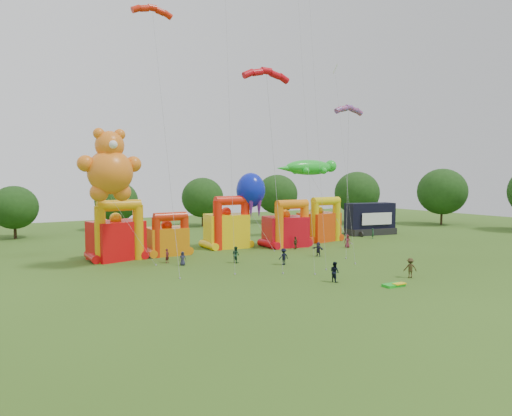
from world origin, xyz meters
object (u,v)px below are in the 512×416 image
teddy_bear_kite (115,180)px  spectator_0 (183,259)px  gecko_kite (317,182)px  spectator_4 (296,243)px  stage_trailer (370,219)px  bouncy_castle_2 (227,228)px  bouncy_castle_0 (117,237)px  octopus_kite (253,199)px

teddy_bear_kite → spectator_0: bearing=-18.7°
gecko_kite → spectator_4: bearing=-142.3°
stage_trailer → teddy_bear_kite: teddy_bear_kite is taller
gecko_kite → spectator_4: 14.88m
stage_trailer → spectator_0: size_ratio=5.75×
gecko_kite → teddy_bear_kite: bearing=-166.9°
bouncy_castle_2 → spectator_0: (-10.28, -8.74, -1.95)m
bouncy_castle_0 → spectator_0: bearing=-55.7°
bouncy_castle_2 → teddy_bear_kite: size_ratio=0.48×
bouncy_castle_2 → stage_trailer: bouncy_castle_2 is taller
octopus_kite → spectator_0: bearing=-151.4°
gecko_kite → spectator_0: bearing=-159.6°
bouncy_castle_0 → octopus_kite: bearing=-0.6°
octopus_kite → spectator_4: bearing=-51.7°
spectator_0 → gecko_kite: bearing=31.8°
stage_trailer → gecko_kite: 12.17m
bouncy_castle_0 → stage_trailer: bouncy_castle_0 is taller
bouncy_castle_2 → spectator_0: 13.63m
bouncy_castle_2 → spectator_4: size_ratio=4.19×
spectator_0 → bouncy_castle_0: bearing=135.7°
bouncy_castle_0 → bouncy_castle_2: size_ratio=0.99×
bouncy_castle_0 → spectator_4: (22.62, -5.08, -1.84)m
stage_trailer → gecko_kite: gecko_kite is taller
bouncy_castle_0 → spectator_4: bearing=-12.6°
stage_trailer → teddy_bear_kite: 45.26m
teddy_bear_kite → stage_trailer: bearing=8.1°
teddy_bear_kite → spectator_0: 11.19m
spectator_0 → spectator_4: 17.61m
stage_trailer → spectator_0: stage_trailer is taller
spectator_4 → gecko_kite: bearing=-169.0°
bouncy_castle_0 → teddy_bear_kite: bearing=-105.5°
gecko_kite → spectator_0: (-27.33, -10.18, -8.12)m
spectator_0 → bouncy_castle_2: bearing=51.7°
bouncy_castle_0 → spectator_4: bouncy_castle_0 is taller
stage_trailer → teddy_bear_kite: (-44.30, -6.27, 6.86)m
stage_trailer → spectator_4: (-20.20, -6.01, -1.74)m
bouncy_castle_2 → bouncy_castle_0: bearing=-175.8°
stage_trailer → octopus_kite: (-24.05, -1.14, 4.13)m
spectator_4 → bouncy_castle_2: bearing=-67.7°
bouncy_castle_2 → spectator_0: bouncy_castle_2 is taller
spectator_0 → teddy_bear_kite: bearing=172.6°
octopus_kite → spectator_0: octopus_kite is taller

